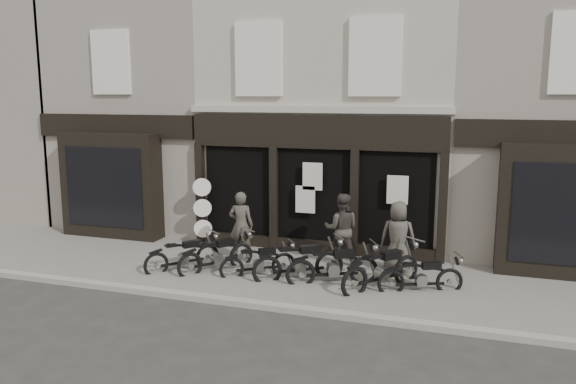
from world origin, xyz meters
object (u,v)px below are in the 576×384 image
(motorcycle_2, at_px, (259,264))
(man_right, at_px, (398,237))
(motorcycle_3, at_px, (300,265))
(advert_sign_post, at_px, (203,214))
(motorcycle_1, at_px, (217,258))
(motorcycle_6, at_px, (421,280))
(man_left, at_px, (241,225))
(motorcycle_5, at_px, (382,273))
(man_centre, at_px, (342,229))
(motorcycle_4, at_px, (334,269))
(motorcycle_0, at_px, (183,258))

(motorcycle_2, relative_size, man_right, 0.94)
(motorcycle_3, xyz_separation_m, advert_sign_post, (-3.54, 1.98, 0.62))
(motorcycle_1, height_order, motorcycle_6, motorcycle_1)
(motorcycle_2, distance_m, advert_sign_post, 3.30)
(motorcycle_2, bearing_deg, man_left, 94.48)
(motorcycle_5, relative_size, man_centre, 1.08)
(motorcycle_6, bearing_deg, motorcycle_5, 158.27)
(motorcycle_1, xyz_separation_m, motorcycle_2, (1.14, -0.05, -0.05))
(motorcycle_1, xyz_separation_m, motorcycle_3, (2.17, 0.00, 0.02))
(man_left, bearing_deg, motorcycle_4, 150.65)
(motorcycle_2, xyz_separation_m, motorcycle_4, (1.87, 0.01, 0.06))
(motorcycle_4, height_order, man_centre, man_centre)
(motorcycle_1, relative_size, motorcycle_3, 0.94)
(motorcycle_1, distance_m, motorcycle_6, 5.01)
(motorcycle_5, height_order, man_left, man_left)
(motorcycle_4, bearing_deg, man_right, 16.21)
(motorcycle_5, bearing_deg, motorcycle_3, 126.83)
(man_centre, xyz_separation_m, man_right, (1.47, -0.23, -0.04))
(motorcycle_4, bearing_deg, man_left, 130.66)
(motorcycle_1, height_order, motorcycle_5, motorcycle_5)
(motorcycle_2, relative_size, man_centre, 0.90)
(man_centre, relative_size, man_right, 1.04)
(man_centre, height_order, man_right, man_centre)
(motorcycle_0, xyz_separation_m, motorcycle_2, (1.98, 0.14, -0.02))
(motorcycle_2, bearing_deg, motorcycle_4, -34.73)
(motorcycle_4, bearing_deg, motorcycle_2, 152.92)
(motorcycle_3, xyz_separation_m, man_centre, (0.68, 1.44, 0.61))
(motorcycle_1, xyz_separation_m, man_left, (0.20, 1.09, 0.62))
(motorcycle_1, distance_m, man_centre, 3.25)
(motorcycle_5, xyz_separation_m, advert_sign_post, (-5.50, 2.00, 0.61))
(motorcycle_4, relative_size, motorcycle_6, 1.11)
(motorcycle_3, xyz_separation_m, motorcycle_4, (0.84, -0.04, -0.01))
(motorcycle_4, height_order, man_right, man_right)
(man_right, relative_size, advert_sign_post, 0.82)
(motorcycle_6, bearing_deg, advert_sign_post, 140.00)
(man_left, height_order, man_right, man_left)
(man_centre, bearing_deg, motorcycle_4, 86.95)
(motorcycle_1, height_order, man_right, man_right)
(motorcycle_4, relative_size, man_left, 1.13)
(man_left, height_order, advert_sign_post, advert_sign_post)
(motorcycle_3, bearing_deg, motorcycle_5, -35.06)
(motorcycle_5, bearing_deg, motorcycle_6, -51.53)
(motorcycle_4, distance_m, man_left, 3.09)
(motorcycle_5, xyz_separation_m, man_left, (-3.94, 1.11, 0.58))
(motorcycle_3, height_order, motorcycle_4, motorcycle_3)
(motorcycle_0, xyz_separation_m, man_right, (5.16, 1.40, 0.62))
(motorcycle_5, distance_m, man_centre, 2.04)
(motorcycle_2, relative_size, man_left, 0.92)
(motorcycle_1, bearing_deg, motorcycle_3, -54.69)
(motorcycle_1, bearing_deg, man_left, 24.88)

